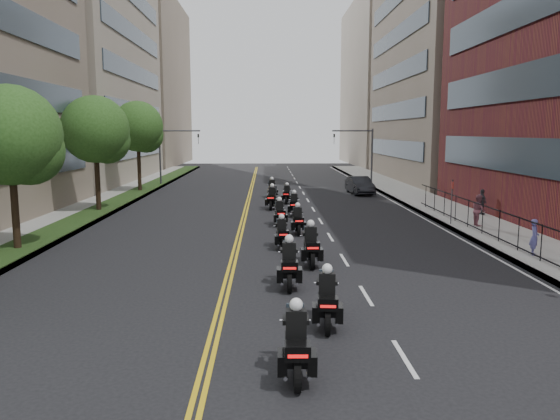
# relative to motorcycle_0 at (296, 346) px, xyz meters

# --- Properties ---
(ground) EXTENTS (160.00, 160.00, 0.00)m
(ground) POSITION_rel_motorcycle_0_xyz_m (-0.58, 0.87, -0.68)
(ground) COLOR black
(ground) RESTS_ON ground
(sidewalk_right) EXTENTS (4.00, 90.00, 0.15)m
(sidewalk_right) POSITION_rel_motorcycle_0_xyz_m (11.42, 25.87, -0.61)
(sidewalk_right) COLOR gray
(sidewalk_right) RESTS_ON ground
(sidewalk_left) EXTENTS (4.00, 90.00, 0.15)m
(sidewalk_left) POSITION_rel_motorcycle_0_xyz_m (-12.58, 25.87, -0.61)
(sidewalk_left) COLOR gray
(sidewalk_left) RESTS_ON ground
(grass_strip) EXTENTS (2.00, 90.00, 0.04)m
(grass_strip) POSITION_rel_motorcycle_0_xyz_m (-11.78, 25.87, -0.51)
(grass_strip) COLOR #1D3915
(grass_strip) RESTS_ON sidewalk_left
(building_right_tan) EXTENTS (15.11, 28.00, 30.00)m
(building_right_tan) POSITION_rel_motorcycle_0_xyz_m (20.90, 48.87, 14.32)
(building_right_tan) COLOR #796B58
(building_right_tan) RESTS_ON ground
(building_right_far) EXTENTS (15.00, 28.00, 26.00)m
(building_right_far) POSITION_rel_motorcycle_0_xyz_m (20.92, 78.87, 12.32)
(building_right_far) COLOR gray
(building_right_far) RESTS_ON ground
(building_left_mid) EXTENTS (16.11, 28.00, 34.00)m
(building_left_mid) POSITION_rel_motorcycle_0_xyz_m (-22.56, 48.87, 16.32)
(building_left_mid) COLOR gray
(building_left_mid) RESTS_ON ground
(building_left_far) EXTENTS (16.00, 28.00, 26.00)m
(building_left_far) POSITION_rel_motorcycle_0_xyz_m (-22.58, 78.87, 12.32)
(building_left_far) COLOR #796B58
(building_left_far) RESTS_ON ground
(iron_fence) EXTENTS (0.05, 28.00, 1.50)m
(iron_fence) POSITION_rel_motorcycle_0_xyz_m (10.42, 12.87, 0.22)
(iron_fence) COLOR black
(iron_fence) RESTS_ON sidewalk_right
(street_trees) EXTENTS (4.40, 38.40, 7.98)m
(street_trees) POSITION_rel_motorcycle_0_xyz_m (-11.63, 19.47, 4.45)
(street_trees) COLOR #322016
(street_trees) RESTS_ON ground
(traffic_signal_right) EXTENTS (4.09, 0.20, 5.60)m
(traffic_signal_right) POSITION_rel_motorcycle_0_xyz_m (8.96, 42.87, 3.01)
(traffic_signal_right) COLOR #3F3F44
(traffic_signal_right) RESTS_ON ground
(traffic_signal_left) EXTENTS (4.09, 0.20, 5.60)m
(traffic_signal_left) POSITION_rel_motorcycle_0_xyz_m (-10.12, 42.87, 3.01)
(traffic_signal_left) COLOR #3F3F44
(traffic_signal_left) RESTS_ON ground
(motorcycle_0) EXTENTS (0.54, 2.35, 1.73)m
(motorcycle_0) POSITION_rel_motorcycle_0_xyz_m (0.00, 0.00, 0.00)
(motorcycle_0) COLOR black
(motorcycle_0) RESTS_ON ground
(motorcycle_1) EXTENTS (0.62, 2.34, 1.73)m
(motorcycle_1) POSITION_rel_motorcycle_0_xyz_m (1.02, 3.13, -0.00)
(motorcycle_1) COLOR black
(motorcycle_1) RESTS_ON ground
(motorcycle_2) EXTENTS (0.57, 2.45, 1.81)m
(motorcycle_2) POSITION_rel_motorcycle_0_xyz_m (0.14, 7.01, 0.03)
(motorcycle_2) COLOR black
(motorcycle_2) RESTS_ON ground
(motorcycle_3) EXTENTS (0.56, 2.47, 1.82)m
(motorcycle_3) POSITION_rel_motorcycle_0_xyz_m (1.15, 10.06, 0.04)
(motorcycle_3) COLOR black
(motorcycle_3) RESTS_ON ground
(motorcycle_4) EXTENTS (0.53, 2.14, 1.58)m
(motorcycle_4) POSITION_rel_motorcycle_0_xyz_m (0.08, 13.32, -0.06)
(motorcycle_4) COLOR black
(motorcycle_4) RESTS_ON ground
(motorcycle_5) EXTENTS (0.51, 2.22, 1.64)m
(motorcycle_5) POSITION_rel_motorcycle_0_xyz_m (1.02, 16.88, -0.04)
(motorcycle_5) COLOR black
(motorcycle_5) RESTS_ON ground
(motorcycle_6) EXTENTS (0.57, 2.21, 1.63)m
(motorcycle_6) POSITION_rel_motorcycle_0_xyz_m (0.13, 19.42, -0.04)
(motorcycle_6) COLOR black
(motorcycle_6) RESTS_ON ground
(motorcycle_7) EXTENTS (0.57, 2.24, 1.65)m
(motorcycle_7) POSITION_rel_motorcycle_0_xyz_m (1.14, 23.00, -0.03)
(motorcycle_7) COLOR black
(motorcycle_7) RESTS_ON ground
(motorcycle_8) EXTENTS (0.68, 2.39, 1.77)m
(motorcycle_8) POSITION_rel_motorcycle_0_xyz_m (-0.23, 26.17, 0.01)
(motorcycle_8) COLOR black
(motorcycle_8) RESTS_ON ground
(motorcycle_9) EXTENTS (0.60, 2.10, 1.55)m
(motorcycle_9) POSITION_rel_motorcycle_0_xyz_m (0.91, 29.17, -0.07)
(motorcycle_9) COLOR black
(motorcycle_9) RESTS_ON ground
(motorcycle_10) EXTENTS (0.64, 2.30, 1.70)m
(motorcycle_10) POSITION_rel_motorcycle_0_xyz_m (-0.15, 32.55, -0.01)
(motorcycle_10) COLOR black
(motorcycle_10) RESTS_ON ground
(parked_sedan) EXTENTS (2.01, 4.68, 1.50)m
(parked_sedan) POSITION_rel_motorcycle_0_xyz_m (7.42, 35.11, 0.07)
(parked_sedan) COLOR black
(parked_sedan) RESTS_ON ground
(pedestrian_a) EXTENTS (0.50, 0.64, 1.53)m
(pedestrian_a) POSITION_rel_motorcycle_0_xyz_m (10.70, 11.00, 0.23)
(pedestrian_a) COLOR #535094
(pedestrian_a) RESTS_ON sidewalk_right
(pedestrian_b) EXTENTS (0.71, 0.88, 1.75)m
(pedestrian_b) POSITION_rel_motorcycle_0_xyz_m (11.13, 18.21, 0.34)
(pedestrian_b) COLOR #8B4C59
(pedestrian_b) RESTS_ON sidewalk_right
(pedestrian_c) EXTENTS (0.53, 0.99, 1.60)m
(pedestrian_c) POSITION_rel_motorcycle_0_xyz_m (12.92, 22.27, 0.27)
(pedestrian_c) COLOR #3A3A41
(pedestrian_c) RESTS_ON sidewalk_right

